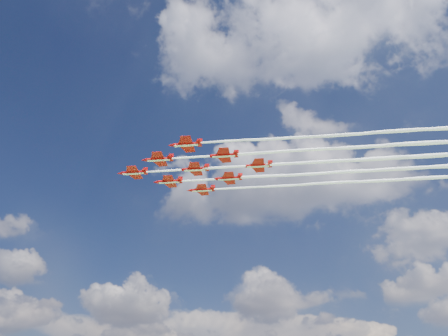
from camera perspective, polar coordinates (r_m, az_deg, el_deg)
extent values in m
cylinder|color=#B00909|center=(149.97, -11.74, -0.59)|extent=(7.77, 2.59, 1.06)
cone|color=#B00909|center=(151.48, -13.48, -0.69)|extent=(2.10, 1.43, 1.06)
cone|color=#B00909|center=(148.68, -10.07, -0.50)|extent=(1.61, 1.24, 0.96)
ellipsoid|color=black|center=(150.77, -12.42, -0.49)|extent=(2.14, 1.26, 0.69)
cube|color=#B00909|center=(149.81, -11.57, -0.60)|extent=(4.81, 9.31, 0.14)
cube|color=#B00909|center=(148.87, -10.32, -0.51)|extent=(2.02, 3.67, 0.12)
cube|color=#B00909|center=(149.24, -10.22, -0.22)|extent=(1.54, 0.44, 1.74)
cube|color=white|center=(149.74, -11.76, -0.75)|extent=(7.26, 2.30, 0.12)
cylinder|color=#B00909|center=(140.91, -8.55, 1.15)|extent=(7.77, 2.59, 1.06)
cone|color=#B00909|center=(142.16, -10.43, 1.03)|extent=(2.10, 1.43, 1.06)
cone|color=#B00909|center=(139.87, -6.75, 1.26)|extent=(1.61, 1.24, 0.96)
ellipsoid|color=black|center=(141.61, -9.29, 1.25)|extent=(2.14, 1.26, 0.69)
cube|color=#B00909|center=(140.77, -8.36, 1.14)|extent=(4.81, 9.31, 0.14)
cube|color=#B00909|center=(140.02, -7.02, 1.24)|extent=(2.02, 3.67, 0.12)
cube|color=#B00909|center=(140.43, -6.92, 1.55)|extent=(1.54, 0.44, 1.74)
cube|color=white|center=(140.66, -8.57, 0.98)|extent=(7.26, 2.30, 0.12)
cylinder|color=#B00909|center=(153.58, -7.20, -1.76)|extent=(7.77, 2.59, 1.06)
cone|color=#B00909|center=(154.72, -8.94, -1.85)|extent=(2.10, 1.43, 1.06)
cone|color=#B00909|center=(152.63, -5.54, -1.67)|extent=(1.61, 1.24, 0.96)
ellipsoid|color=black|center=(154.22, -7.89, -1.65)|extent=(2.14, 1.26, 0.69)
cube|color=#B00909|center=(153.45, -7.03, -1.77)|extent=(4.81, 9.31, 0.14)
cube|color=#B00909|center=(152.76, -5.79, -1.69)|extent=(2.02, 3.67, 0.12)
cube|color=#B00909|center=(153.14, -5.70, -1.40)|extent=(1.54, 0.44, 1.74)
cube|color=white|center=(153.35, -7.21, -1.92)|extent=(7.26, 2.30, 0.12)
cylinder|color=#B00909|center=(132.48, -4.94, 3.11)|extent=(7.77, 2.59, 1.06)
cone|color=#B00909|center=(133.43, -6.97, 2.97)|extent=(2.10, 1.43, 1.06)
cone|color=#B00909|center=(131.74, -3.00, 3.24)|extent=(1.61, 1.24, 0.96)
ellipsoid|color=black|center=(133.08, -5.75, 3.21)|extent=(2.14, 1.26, 0.69)
cube|color=#B00909|center=(132.37, -4.73, 3.11)|extent=(4.81, 9.31, 0.14)
cube|color=#B00909|center=(131.84, -3.29, 3.22)|extent=(2.02, 3.67, 0.12)
cube|color=#B00909|center=(132.29, -3.20, 3.54)|extent=(1.54, 0.44, 1.74)
cube|color=white|center=(132.22, -4.95, 2.93)|extent=(7.26, 2.30, 0.12)
cylinder|color=#B00909|center=(145.10, -3.82, -0.14)|extent=(7.77, 2.59, 1.06)
cone|color=#B00909|center=(145.97, -5.69, -0.25)|extent=(2.10, 1.43, 1.06)
cone|color=#B00909|center=(144.43, -2.05, -0.04)|extent=(1.61, 1.24, 0.96)
ellipsoid|color=black|center=(145.65, -4.57, -0.03)|extent=(2.14, 1.26, 0.69)
cube|color=#B00909|center=(145.00, -3.64, -0.14)|extent=(4.81, 9.31, 0.14)
cube|color=#B00909|center=(144.52, -2.32, -0.05)|extent=(2.02, 3.67, 0.12)
cube|color=#B00909|center=(144.93, -2.24, 0.25)|extent=(1.54, 0.44, 1.74)
cube|color=white|center=(144.86, -3.83, -0.30)|extent=(7.26, 2.30, 0.12)
cylinder|color=#B00909|center=(158.16, -2.89, -2.86)|extent=(7.77, 2.59, 1.06)
cone|color=#B00909|center=(158.95, -4.61, -2.94)|extent=(2.10, 1.43, 1.06)
cone|color=#B00909|center=(157.54, -1.26, -2.78)|extent=(1.61, 1.24, 0.96)
ellipsoid|color=black|center=(158.66, -3.58, -2.75)|extent=(2.14, 1.26, 0.69)
cube|color=#B00909|center=(158.06, -2.72, -2.87)|extent=(4.81, 9.31, 0.14)
cube|color=#B00909|center=(157.62, -1.51, -2.79)|extent=(2.02, 3.67, 0.12)
cube|color=#B00909|center=(158.00, -1.43, -2.51)|extent=(1.54, 0.44, 1.74)
cube|color=white|center=(157.93, -2.90, -3.01)|extent=(7.26, 2.30, 0.12)
cylinder|color=#B00909|center=(137.32, -0.05, 1.67)|extent=(7.77, 2.59, 1.06)
cone|color=#B00909|center=(137.87, -2.04, 1.55)|extent=(2.10, 1.43, 1.06)
cone|color=#B00909|center=(136.95, 1.84, 1.79)|extent=(1.61, 1.24, 0.96)
ellipsoid|color=black|center=(137.75, -0.85, 1.78)|extent=(2.14, 1.26, 0.69)
cube|color=#B00909|center=(137.25, 0.15, 1.67)|extent=(4.81, 9.31, 0.14)
cube|color=#B00909|center=(137.00, 1.56, 1.77)|extent=(2.02, 3.67, 0.12)
cube|color=#B00909|center=(137.45, 1.63, 2.08)|extent=(1.54, 0.44, 1.74)
cube|color=white|center=(137.07, -0.05, 1.50)|extent=(7.26, 2.30, 0.12)
cylinder|color=#B00909|center=(150.29, 0.61, -1.34)|extent=(7.77, 2.59, 1.06)
cone|color=#B00909|center=(150.79, -1.22, -1.44)|extent=(2.10, 1.43, 1.06)
cone|color=#B00909|center=(149.96, 2.33, -1.25)|extent=(1.61, 1.24, 0.96)
ellipsoid|color=black|center=(150.68, -0.12, -1.24)|extent=(2.14, 1.26, 0.69)
cube|color=#B00909|center=(150.23, 0.79, -1.35)|extent=(4.81, 9.31, 0.14)
cube|color=#B00909|center=(150.00, 2.07, -1.26)|extent=(2.02, 3.67, 0.12)
cube|color=#B00909|center=(150.41, 2.14, -0.97)|extent=(1.54, 0.44, 1.74)
cube|color=white|center=(150.06, 0.61, -1.51)|extent=(7.26, 2.30, 0.12)
cylinder|color=#B00909|center=(143.16, 4.47, 0.34)|extent=(7.77, 2.59, 1.06)
cone|color=#B00909|center=(143.34, 2.55, 0.23)|extent=(2.10, 1.43, 1.06)
cone|color=#B00909|center=(143.15, 6.28, 0.44)|extent=(1.61, 1.24, 0.96)
ellipsoid|color=black|center=(143.43, 3.69, 0.44)|extent=(2.14, 1.26, 0.69)
cube|color=#B00909|center=(143.13, 4.66, 0.33)|extent=(4.81, 9.31, 0.14)
cube|color=#B00909|center=(143.14, 6.01, 0.42)|extent=(2.02, 3.67, 0.12)
cube|color=#B00909|center=(143.58, 6.07, 0.73)|extent=(1.54, 0.44, 1.74)
cube|color=white|center=(142.92, 4.48, 0.17)|extent=(7.26, 2.30, 0.12)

